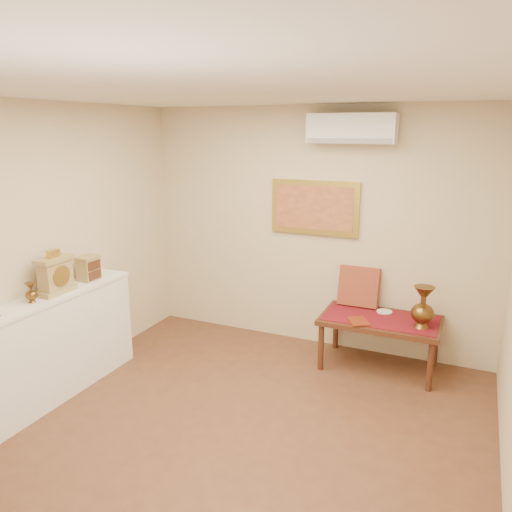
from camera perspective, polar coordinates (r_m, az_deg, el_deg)
The scene contains 16 objects.
floor at distance 4.24m, azimuth -3.72°, elevation -20.94°, with size 4.50×4.50×0.00m, color brown.
ceiling at distance 3.47m, azimuth -4.48°, elevation 18.50°, with size 4.50×4.50×0.00m, color silver.
wall_back at distance 5.65m, azimuth 6.72°, elevation 3.06°, with size 4.00×0.02×2.70m, color beige.
wall_left at distance 4.87m, azimuth -25.30°, elevation -0.05°, with size 0.02×4.50×2.70m, color beige.
brass_urn_small at distance 4.74m, azimuth -24.34°, elevation -3.53°, with size 0.10×0.10×0.23m, color brown, non-canonical shape.
table_cloth at distance 5.34m, azimuth 14.05°, elevation -6.88°, with size 1.14×0.59×0.01m, color maroon.
brass_urn_tall at distance 5.11m, azimuth 18.57°, elevation -5.10°, with size 0.22×0.22×0.50m, color brown, non-canonical shape.
plate at distance 5.49m, azimuth 14.46°, elevation -6.17°, with size 0.16×0.16×0.01m, color white.
menu at distance 5.17m, azimuth 11.62°, elevation -7.31°, with size 0.18×0.25×0.01m, color maroon.
cushion at distance 5.57m, azimuth 11.67°, elevation -3.42°, with size 0.43×0.10×0.43m, color maroon.
display_ledge at distance 5.01m, azimuth -22.91°, elevation -9.82°, with size 0.37×2.02×0.98m.
mantel_clock at distance 4.90m, azimuth -21.94°, elevation -2.02°, with size 0.17×0.36×0.41m.
wooden_chest at distance 5.23m, azimuth -18.59°, elevation -1.32°, with size 0.16×0.21×0.24m.
low_table at distance 5.36m, azimuth 14.00°, elevation -7.57°, with size 1.20×0.70×0.55m.
painting at distance 5.59m, azimuth 6.71°, elevation 5.52°, with size 1.00×0.06×0.60m.
ac_unit at distance 5.31m, azimuth 10.88°, elevation 14.11°, with size 0.90×0.25×0.30m.
Camera 1 is at (1.64, -3.05, 2.44)m, focal length 35.00 mm.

